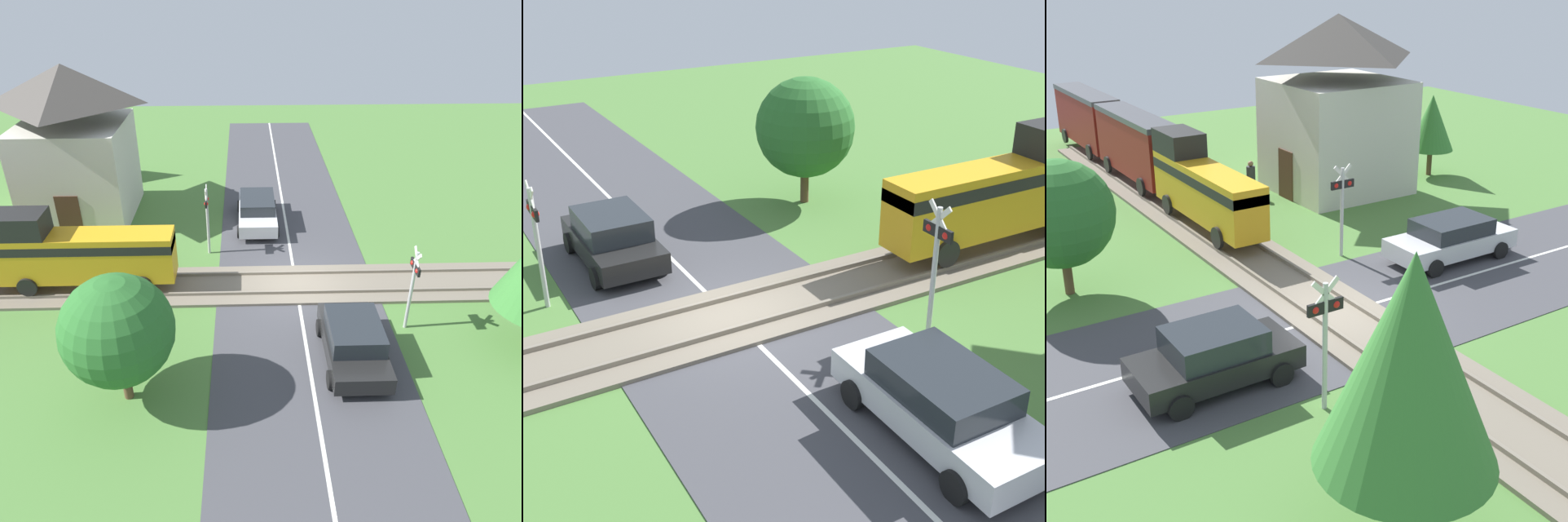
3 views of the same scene
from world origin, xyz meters
The scene contains 13 objects.
ground_plane centered at (0.00, 0.00, 0.00)m, with size 60.00×60.00×0.00m, color #4C7A38.
road_surface centered at (0.00, 0.00, 0.01)m, with size 48.00×6.40×0.02m.
track_bed centered at (0.00, 0.00, 0.07)m, with size 2.80×48.00×0.24m.
train centered at (0.00, 15.59, 1.88)m, with size 1.58×21.20×3.18m.
car_near_crossing centered at (-4.45, -1.44, 0.78)m, with size 3.98×2.01×1.48m.
car_far_side centered at (5.76, 1.44, 0.76)m, with size 4.51×1.99×1.44m.
crossing_signal_west_approach centered at (-2.83, -3.69, 2.06)m, with size 0.90×0.18×3.22m.
crossing_signal_east_approach centered at (2.83, 3.69, 2.06)m, with size 0.90×0.18×3.22m.
station_building centered at (7.20, 10.31, 3.65)m, with size 5.57×5.40×7.44m.
pedestrian_by_station centered at (3.55, 11.47, 0.70)m, with size 0.38×0.38×1.54m.
tree_by_station centered at (12.27, 9.88, 2.48)m, with size 2.12×2.12×3.76m.
tree_roadside_hedge centered at (-5.94, 5.65, 2.55)m, with size 3.24×3.24×4.17m.
tree_beyond_track centered at (-3.90, -7.67, 3.49)m, with size 3.16×3.16×5.39m.
Camera 3 is at (-10.70, -15.26, 9.39)m, focal length 50.00 mm.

